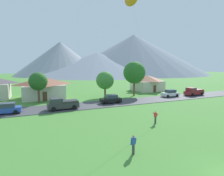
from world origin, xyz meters
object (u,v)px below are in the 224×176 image
object	(u,v)px
house_left_center	(147,83)
tree_left_of_center	(105,80)
house_leftmost	(44,87)
pickup_truck_maroon_east_side	(194,91)
tree_center	(38,82)
parked_car_black_mid_west	(111,99)
parked_car_blue_east_end	(7,109)
tree_near_left	(134,73)
watcher_person	(133,144)
parked_car_white_west_end	(170,93)
pickup_truck_charcoal_west_side	(62,104)

from	to	relation	value
house_left_center	tree_left_of_center	size ratio (longest dim) A/B	1.34
house_leftmost	house_left_center	size ratio (longest dim) A/B	1.16
house_left_center	pickup_truck_maroon_east_side	distance (m)	13.77
house_leftmost	house_left_center	distance (m)	29.66
tree_center	parked_car_black_mid_west	world-z (taller)	tree_center
house_left_center	pickup_truck_maroon_east_side	size ratio (longest dim) A/B	1.58
tree_left_of_center	parked_car_black_mid_west	size ratio (longest dim) A/B	1.46
parked_car_black_mid_west	parked_car_blue_east_end	bearing A→B (deg)	-177.06
tree_near_left	tree_center	distance (m)	22.46
house_left_center	tree_left_of_center	world-z (taller)	tree_left_of_center
tree_center	parked_car_black_mid_west	size ratio (longest dim) A/B	1.46
watcher_person	parked_car_blue_east_end	bearing A→B (deg)	121.02
parked_car_white_west_end	pickup_truck_maroon_east_side	xyz separation A→B (m)	(6.76, -0.87, 0.19)
watcher_person	tree_center	bearing A→B (deg)	103.88
house_left_center	tree_center	size ratio (longest dim) A/B	1.34
tree_near_left	tree_left_of_center	xyz separation A→B (m)	(-7.67, 0.59, -1.76)
tree_near_left	watcher_person	xyz separation A→B (m)	(-15.80, -26.63, -4.96)
house_left_center	parked_car_white_west_end	bearing A→B (deg)	-96.50
house_leftmost	tree_near_left	size ratio (longest dim) A/B	1.12
tree_center	parked_car_blue_east_end	world-z (taller)	tree_center
pickup_truck_charcoal_west_side	pickup_truck_maroon_east_side	size ratio (longest dim) A/B	0.99
pickup_truck_charcoal_west_side	watcher_person	size ratio (longest dim) A/B	3.14
tree_center	pickup_truck_maroon_east_side	size ratio (longest dim) A/B	1.18
house_leftmost	pickup_truck_charcoal_west_side	distance (m)	13.48
tree_left_of_center	parked_car_black_mid_west	bearing A→B (deg)	-102.19
tree_left_of_center	tree_center	bearing A→B (deg)	-178.25
house_left_center	pickup_truck_charcoal_west_side	bearing A→B (deg)	-152.05
tree_left_of_center	parked_car_blue_east_end	world-z (taller)	tree_left_of_center
tree_left_of_center	watcher_person	distance (m)	28.58
tree_near_left	parked_car_black_mid_west	xyz separation A→B (m)	(-9.20, -6.50, -4.97)
house_left_center	parked_car_blue_east_end	distance (m)	38.43
tree_near_left	parked_car_blue_east_end	world-z (taller)	tree_near_left
house_left_center	parked_car_black_mid_west	distance (m)	21.97
pickup_truck_charcoal_west_side	parked_car_black_mid_west	bearing A→B (deg)	8.93
parked_car_black_mid_west	watcher_person	world-z (taller)	parked_car_black_mid_west
parked_car_white_west_end	parked_car_black_mid_west	bearing A→B (deg)	-175.48
watcher_person	tree_left_of_center	bearing A→B (deg)	73.37
house_left_center	parked_car_white_west_end	xyz separation A→B (m)	(-1.34, -11.72, -1.56)
house_leftmost	parked_car_black_mid_west	distance (m)	16.83
house_leftmost	pickup_truck_maroon_east_side	world-z (taller)	house_leftmost
tree_near_left	tree_left_of_center	bearing A→B (deg)	175.61
pickup_truck_charcoal_west_side	pickup_truck_maroon_east_side	bearing A→B (deg)	3.40
tree_center	parked_car_white_west_end	xyz separation A→B (m)	(29.51, -5.35, -3.49)
house_leftmost	house_left_center	bearing A→B (deg)	2.56
tree_near_left	parked_car_black_mid_west	bearing A→B (deg)	-144.77
tree_left_of_center	house_leftmost	bearing A→B (deg)	161.23
house_leftmost	pickup_truck_charcoal_west_side	xyz separation A→B (m)	(2.23, -13.21, -1.50)
tree_center	pickup_truck_maroon_east_side	world-z (taller)	tree_center
house_left_center	watcher_person	bearing A→B (deg)	-126.18
tree_center	tree_near_left	bearing A→B (deg)	-0.36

